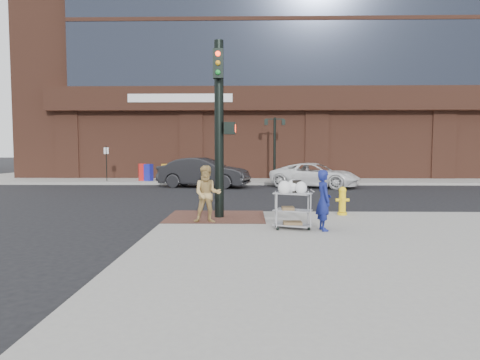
{
  "coord_description": "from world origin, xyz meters",
  "views": [
    {
      "loc": [
        0.34,
        -11.38,
        2.08
      ],
      "look_at": [
        0.1,
        0.49,
        1.25
      ],
      "focal_mm": 32.0,
      "sensor_mm": 36.0,
      "label": 1
    }
  ],
  "objects_px": {
    "sedan_dark": "(204,173)",
    "fire_hydrant": "(342,201)",
    "woman_blue": "(324,200)",
    "utility_cart": "(293,207)",
    "traffic_signal_pole": "(220,124)",
    "minivan_white": "(315,175)",
    "pedestrian_tan": "(207,194)",
    "lamp_post": "(275,142)"
  },
  "relations": [
    {
      "from": "pedestrian_tan",
      "to": "minivan_white",
      "type": "bearing_deg",
      "value": 64.48
    },
    {
      "from": "utility_cart",
      "to": "minivan_white",
      "type": "bearing_deg",
      "value": 78.96
    },
    {
      "from": "lamp_post",
      "to": "pedestrian_tan",
      "type": "xyz_separation_m",
      "value": [
        -2.76,
        -16.09,
        -1.71
      ]
    },
    {
      "from": "woman_blue",
      "to": "minivan_white",
      "type": "distance_m",
      "value": 13.8
    },
    {
      "from": "pedestrian_tan",
      "to": "fire_hydrant",
      "type": "xyz_separation_m",
      "value": [
        3.9,
        1.42,
        -0.33
      ]
    },
    {
      "from": "woman_blue",
      "to": "utility_cart",
      "type": "distance_m",
      "value": 0.76
    },
    {
      "from": "fire_hydrant",
      "to": "woman_blue",
      "type": "bearing_deg",
      "value": -111.87
    },
    {
      "from": "sedan_dark",
      "to": "fire_hydrant",
      "type": "distance_m",
      "value": 12.3
    },
    {
      "from": "sedan_dark",
      "to": "fire_hydrant",
      "type": "height_order",
      "value": "sedan_dark"
    },
    {
      "from": "woman_blue",
      "to": "utility_cart",
      "type": "bearing_deg",
      "value": 70.18
    },
    {
      "from": "lamp_post",
      "to": "fire_hydrant",
      "type": "height_order",
      "value": "lamp_post"
    },
    {
      "from": "traffic_signal_pole",
      "to": "minivan_white",
      "type": "xyz_separation_m",
      "value": [
        4.53,
        11.74,
        -2.15
      ]
    },
    {
      "from": "sedan_dark",
      "to": "utility_cart",
      "type": "height_order",
      "value": "sedan_dark"
    },
    {
      "from": "woman_blue",
      "to": "fire_hydrant",
      "type": "bearing_deg",
      "value": -29.92
    },
    {
      "from": "sedan_dark",
      "to": "utility_cart",
      "type": "relative_size",
      "value": 4.17
    },
    {
      "from": "lamp_post",
      "to": "fire_hydrant",
      "type": "xyz_separation_m",
      "value": [
        1.14,
        -14.67,
        -2.04
      ]
    },
    {
      "from": "lamp_post",
      "to": "woman_blue",
      "type": "xyz_separation_m",
      "value": [
        0.14,
        -17.15,
        -1.74
      ]
    },
    {
      "from": "woman_blue",
      "to": "minivan_white",
      "type": "relative_size",
      "value": 0.3
    },
    {
      "from": "minivan_white",
      "to": "woman_blue",
      "type": "bearing_deg",
      "value": -163.94
    },
    {
      "from": "pedestrian_tan",
      "to": "woman_blue",
      "type": "bearing_deg",
      "value": -24.64
    },
    {
      "from": "lamp_post",
      "to": "pedestrian_tan",
      "type": "distance_m",
      "value": 16.42
    },
    {
      "from": "pedestrian_tan",
      "to": "sedan_dark",
      "type": "xyz_separation_m",
      "value": [
        -1.41,
        12.52,
        -0.08
      ]
    },
    {
      "from": "minivan_white",
      "to": "utility_cart",
      "type": "distance_m",
      "value": 13.77
    },
    {
      "from": "sedan_dark",
      "to": "utility_cart",
      "type": "distance_m",
      "value": 13.89
    },
    {
      "from": "lamp_post",
      "to": "minivan_white",
      "type": "height_order",
      "value": "lamp_post"
    },
    {
      "from": "pedestrian_tan",
      "to": "utility_cart",
      "type": "distance_m",
      "value": 2.37
    },
    {
      "from": "woman_blue",
      "to": "fire_hydrant",
      "type": "distance_m",
      "value": 2.69
    },
    {
      "from": "lamp_post",
      "to": "utility_cart",
      "type": "xyz_separation_m",
      "value": [
        -0.58,
        -17.0,
        -1.92
      ]
    },
    {
      "from": "lamp_post",
      "to": "sedan_dark",
      "type": "relative_size",
      "value": 0.79
    },
    {
      "from": "minivan_white",
      "to": "utility_cart",
      "type": "height_order",
      "value": "minivan_white"
    },
    {
      "from": "traffic_signal_pole",
      "to": "fire_hydrant",
      "type": "distance_m",
      "value": 4.29
    },
    {
      "from": "utility_cart",
      "to": "sedan_dark",
      "type": "bearing_deg",
      "value": 104.96
    },
    {
      "from": "pedestrian_tan",
      "to": "sedan_dark",
      "type": "height_order",
      "value": "pedestrian_tan"
    },
    {
      "from": "pedestrian_tan",
      "to": "minivan_white",
      "type": "height_order",
      "value": "pedestrian_tan"
    },
    {
      "from": "minivan_white",
      "to": "utility_cart",
      "type": "xyz_separation_m",
      "value": [
        -2.64,
        -13.51,
        0.02
      ]
    },
    {
      "from": "sedan_dark",
      "to": "fire_hydrant",
      "type": "relative_size",
      "value": 5.95
    },
    {
      "from": "traffic_signal_pole",
      "to": "woman_blue",
      "type": "xyz_separation_m",
      "value": [
        2.62,
        -1.92,
        -1.95
      ]
    },
    {
      "from": "traffic_signal_pole",
      "to": "pedestrian_tan",
      "type": "xyz_separation_m",
      "value": [
        -0.28,
        -0.87,
        -1.92
      ]
    },
    {
      "from": "traffic_signal_pole",
      "to": "lamp_post",
      "type": "bearing_deg",
      "value": 80.76
    },
    {
      "from": "traffic_signal_pole",
      "to": "utility_cart",
      "type": "xyz_separation_m",
      "value": [
        1.9,
        -1.77,
        -2.13
      ]
    },
    {
      "from": "traffic_signal_pole",
      "to": "woman_blue",
      "type": "distance_m",
      "value": 3.79
    },
    {
      "from": "lamp_post",
      "to": "sedan_dark",
      "type": "height_order",
      "value": "lamp_post"
    }
  ]
}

